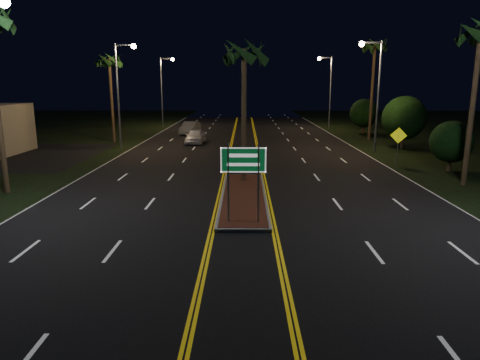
{
  "coord_description": "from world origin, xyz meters",
  "views": [
    {
      "loc": [
        0.05,
        -13.77,
        5.62
      ],
      "look_at": [
        -0.13,
        2.75,
        1.9
      ],
      "focal_mm": 32.0,
      "sensor_mm": 36.0,
      "label": 1
    }
  ],
  "objects_px": {
    "palm_right_far": "(375,47)",
    "streetlight_right_mid": "(374,84)",
    "shrub_mid": "(404,118)",
    "car_near": "(195,135)",
    "warning_sign": "(398,141)",
    "median_island": "(244,197)",
    "streetlight_left_far": "(164,84)",
    "streetlight_right_far": "(328,84)",
    "car_far": "(190,127)",
    "palm_median": "(244,53)",
    "palm_left_far": "(109,61)",
    "streetlight_left_mid": "(122,84)",
    "shrub_far": "(364,113)",
    "shrub_near": "(451,142)",
    "highway_sign": "(243,167)"
  },
  "relations": [
    {
      "from": "highway_sign",
      "to": "streetlight_right_mid",
      "type": "bearing_deg",
      "value": 61.07
    },
    {
      "from": "streetlight_right_mid",
      "to": "palm_right_far",
      "type": "height_order",
      "value": "palm_right_far"
    },
    {
      "from": "streetlight_left_far",
      "to": "shrub_near",
      "type": "distance_m",
      "value": 38.67
    },
    {
      "from": "streetlight_right_mid",
      "to": "palm_right_far",
      "type": "relative_size",
      "value": 0.87
    },
    {
      "from": "streetlight_right_mid",
      "to": "palm_right_far",
      "type": "distance_m",
      "value": 9.0
    },
    {
      "from": "median_island",
      "to": "palm_median",
      "type": "distance_m",
      "value": 8.0
    },
    {
      "from": "median_island",
      "to": "streetlight_left_mid",
      "type": "distance_m",
      "value": 20.8
    },
    {
      "from": "streetlight_left_mid",
      "to": "car_near",
      "type": "bearing_deg",
      "value": 29.33
    },
    {
      "from": "palm_right_far",
      "to": "streetlight_left_mid",
      "type": "bearing_deg",
      "value": -165.63
    },
    {
      "from": "median_island",
      "to": "streetlight_left_mid",
      "type": "relative_size",
      "value": 1.14
    },
    {
      "from": "streetlight_left_far",
      "to": "shrub_near",
      "type": "relative_size",
      "value": 2.73
    },
    {
      "from": "streetlight_right_mid",
      "to": "streetlight_right_far",
      "type": "height_order",
      "value": "same"
    },
    {
      "from": "highway_sign",
      "to": "palm_right_far",
      "type": "relative_size",
      "value": 0.31
    },
    {
      "from": "shrub_near",
      "to": "shrub_mid",
      "type": "relative_size",
      "value": 0.71
    },
    {
      "from": "median_island",
      "to": "streetlight_left_far",
      "type": "relative_size",
      "value": 1.14
    },
    {
      "from": "shrub_far",
      "to": "shrub_near",
      "type": "bearing_deg",
      "value": -90.78
    },
    {
      "from": "warning_sign",
      "to": "palm_right_far",
      "type": "bearing_deg",
      "value": 105.72
    },
    {
      "from": "car_near",
      "to": "warning_sign",
      "type": "relative_size",
      "value": 1.79
    },
    {
      "from": "streetlight_right_mid",
      "to": "warning_sign",
      "type": "bearing_deg",
      "value": -88.18
    },
    {
      "from": "streetlight_right_mid",
      "to": "car_far",
      "type": "height_order",
      "value": "streetlight_right_mid"
    },
    {
      "from": "streetlight_left_far",
      "to": "shrub_mid",
      "type": "relative_size",
      "value": 1.95
    },
    {
      "from": "median_island",
      "to": "palm_right_far",
      "type": "distance_m",
      "value": 27.84
    },
    {
      "from": "streetlight_left_mid",
      "to": "shrub_near",
      "type": "distance_m",
      "value": 26.37
    },
    {
      "from": "palm_median",
      "to": "palm_left_far",
      "type": "xyz_separation_m",
      "value": [
        -12.8,
        17.5,
        0.47
      ]
    },
    {
      "from": "median_island",
      "to": "streetlight_left_far",
      "type": "xyz_separation_m",
      "value": [
        -10.61,
        37.0,
        5.57
      ]
    },
    {
      "from": "palm_left_far",
      "to": "shrub_far",
      "type": "distance_m",
      "value": 28.3
    },
    {
      "from": "streetlight_right_mid",
      "to": "car_near",
      "type": "height_order",
      "value": "streetlight_right_mid"
    },
    {
      "from": "median_island",
      "to": "palm_right_far",
      "type": "bearing_deg",
      "value": 60.9
    },
    {
      "from": "palm_left_far",
      "to": "shrub_near",
      "type": "height_order",
      "value": "palm_left_far"
    },
    {
      "from": "streetlight_right_far",
      "to": "car_near",
      "type": "height_order",
      "value": "streetlight_right_far"
    },
    {
      "from": "median_island",
      "to": "shrub_near",
      "type": "height_order",
      "value": "shrub_near"
    },
    {
      "from": "streetlight_left_mid",
      "to": "streetlight_right_far",
      "type": "relative_size",
      "value": 1.0
    },
    {
      "from": "streetlight_left_far",
      "to": "car_far",
      "type": "distance_m",
      "value": 10.98
    },
    {
      "from": "palm_right_far",
      "to": "streetlight_right_mid",
      "type": "bearing_deg",
      "value": -105.29
    },
    {
      "from": "streetlight_left_mid",
      "to": "palm_median",
      "type": "relative_size",
      "value": 1.08
    },
    {
      "from": "car_far",
      "to": "shrub_mid",
      "type": "bearing_deg",
      "value": -19.91
    },
    {
      "from": "palm_median",
      "to": "shrub_far",
      "type": "xyz_separation_m",
      "value": [
        13.8,
        25.5,
        -4.94
      ]
    },
    {
      "from": "streetlight_right_far",
      "to": "shrub_far",
      "type": "height_order",
      "value": "streetlight_right_far"
    },
    {
      "from": "shrub_mid",
      "to": "palm_right_far",
      "type": "bearing_deg",
      "value": 101.31
    },
    {
      "from": "streetlight_left_far",
      "to": "palm_median",
      "type": "relative_size",
      "value": 1.08
    },
    {
      "from": "streetlight_right_mid",
      "to": "streetlight_left_mid",
      "type": "bearing_deg",
      "value": 174.62
    },
    {
      "from": "streetlight_left_far",
      "to": "streetlight_right_far",
      "type": "bearing_deg",
      "value": -5.38
    },
    {
      "from": "streetlight_left_mid",
      "to": "shrub_mid",
      "type": "xyz_separation_m",
      "value": [
        24.61,
        0.0,
        -2.93
      ]
    },
    {
      "from": "streetlight_left_far",
      "to": "car_far",
      "type": "height_order",
      "value": "streetlight_left_far"
    },
    {
      "from": "median_island",
      "to": "shrub_mid",
      "type": "xyz_separation_m",
      "value": [
        14.0,
        17.0,
        2.64
      ]
    },
    {
      "from": "streetlight_right_mid",
      "to": "shrub_far",
      "type": "bearing_deg",
      "value": 77.18
    },
    {
      "from": "car_far",
      "to": "warning_sign",
      "type": "xyz_separation_m",
      "value": [
        16.98,
        -19.08,
        0.93
      ]
    },
    {
      "from": "palm_median",
      "to": "streetlight_right_mid",
      "type": "bearing_deg",
      "value": 47.3
    },
    {
      "from": "shrub_near",
      "to": "car_far",
      "type": "bearing_deg",
      "value": 132.89
    },
    {
      "from": "palm_right_far",
      "to": "median_island",
      "type": "bearing_deg",
      "value": -119.1
    }
  ]
}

